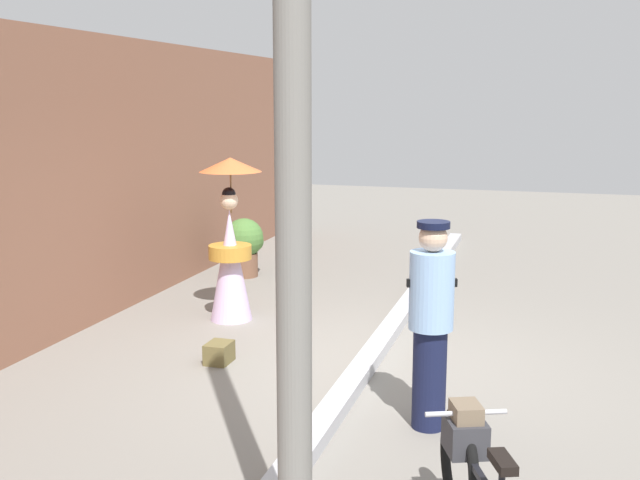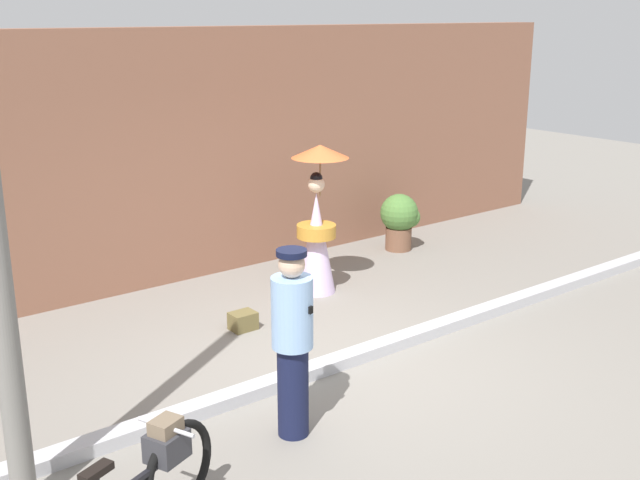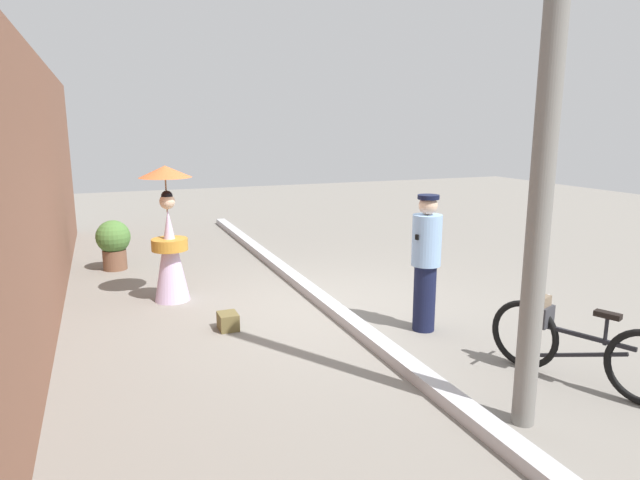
{
  "view_description": "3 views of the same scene",
  "coord_description": "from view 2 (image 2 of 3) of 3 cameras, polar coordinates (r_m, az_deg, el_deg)",
  "views": [
    {
      "loc": [
        -6.68,
        -1.56,
        2.51
      ],
      "look_at": [
        0.14,
        0.5,
        1.19
      ],
      "focal_mm": 42.69,
      "sensor_mm": 36.0,
      "label": 1
    },
    {
      "loc": [
        -4.54,
        -5.51,
        3.41
      ],
      "look_at": [
        0.01,
        0.34,
        1.24
      ],
      "focal_mm": 43.86,
      "sensor_mm": 36.0,
      "label": 2
    },
    {
      "loc": [
        -6.43,
        2.68,
        2.39
      ],
      "look_at": [
        -0.21,
        0.2,
        0.99
      ],
      "focal_mm": 30.81,
      "sensor_mm": 36.0,
      "label": 3
    }
  ],
  "objects": [
    {
      "name": "potted_plant_by_door",
      "position": [
        11.59,
        5.88,
        1.58
      ],
      "size": [
        0.57,
        0.56,
        0.84
      ],
      "color": "brown",
      "rests_on": "ground_plane"
    },
    {
      "name": "building_wall",
      "position": [
        10.23,
        -10.97,
        5.93
      ],
      "size": [
        14.0,
        0.4,
        3.23
      ],
      "primitive_type": "cube",
      "color": "brown",
      "rests_on": "ground_plane"
    },
    {
      "name": "sidewalk_curb",
      "position": [
        7.89,
        1.47,
        -8.82
      ],
      "size": [
        14.0,
        0.2,
        0.12
      ],
      "primitive_type": "cube",
      "color": "#B2B2B7",
      "rests_on": "ground_plane"
    },
    {
      "name": "backpack_on_pavement",
      "position": [
        8.78,
        -5.62,
        -5.88
      ],
      "size": [
        0.28,
        0.22,
        0.2
      ],
      "color": "brown",
      "rests_on": "ground_plane"
    },
    {
      "name": "person_with_parasol",
      "position": [
        9.67,
        -0.22,
        1.23
      ],
      "size": [
        0.7,
        0.7,
        1.87
      ],
      "color": "silver",
      "rests_on": "ground_plane"
    },
    {
      "name": "person_officer",
      "position": [
        6.38,
        -2.02,
        -7.24
      ],
      "size": [
        0.34,
        0.37,
        1.62
      ],
      "color": "#141938",
      "rests_on": "ground_plane"
    },
    {
      "name": "ground_plane",
      "position": [
        7.91,
        1.46,
        -9.21
      ],
      "size": [
        30.0,
        30.0,
        0.0
      ],
      "primitive_type": "plane",
      "color": "gray"
    }
  ]
}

